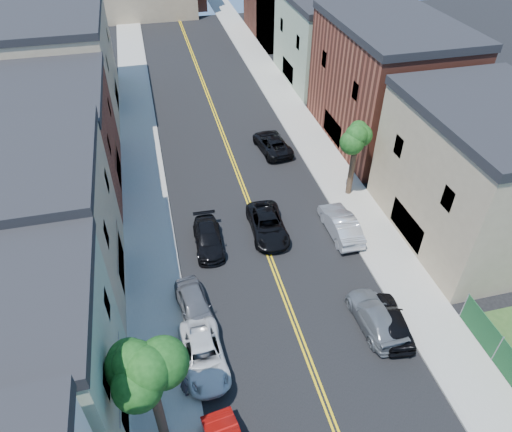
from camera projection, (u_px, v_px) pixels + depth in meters
sidewalk_left at (139, 153)px, 41.13m from camera, size 3.20×100.00×0.15m
sidewalk_right at (307, 133)px, 44.03m from camera, size 3.20×100.00×0.15m
curb_left at (159, 151)px, 41.45m from camera, size 0.30×100.00×0.15m
curb_right at (290, 135)px, 43.71m from camera, size 0.30×100.00×0.15m
bldg_left_palegrn at (3, 380)px, 19.33m from camera, size 9.00×8.00×8.50m
bldg_left_tan_near at (29, 236)px, 25.93m from camera, size 9.00×10.00×9.00m
bldg_left_brick at (51, 146)px, 34.51m from camera, size 9.00×12.00×8.00m
bldg_left_tan_far at (63, 67)px, 44.55m from camera, size 9.00×16.00×9.50m
bldg_right_tan at (478, 179)px, 30.33m from camera, size 9.00×12.00×9.00m
bldg_right_brick at (384, 86)px, 40.53m from camera, size 9.00×14.00×10.00m
bldg_right_palegrn at (327, 42)px, 51.52m from camera, size 9.00×12.00×8.50m
tree_left_mid at (145, 357)px, 17.48m from camera, size 5.20×5.20×9.29m
tree_right_far at (358, 129)px, 32.93m from camera, size 4.40×4.40×8.03m
white_pickup at (204, 356)px, 24.36m from camera, size 2.38×4.85×1.33m
grey_car_left at (195, 306)px, 26.88m from camera, size 2.30×4.50×1.47m
black_car_left at (208, 238)px, 31.50m from camera, size 2.04×4.66×1.33m
grey_car_right at (375, 317)px, 26.30m from camera, size 2.06×4.81×1.38m
black_car_right at (391, 321)px, 26.04m from camera, size 2.24×4.48×1.47m
silver_car_right at (341, 224)px, 32.43m from camera, size 1.73×4.91×1.62m
dark_car_right_far at (272, 143)px, 41.26m from camera, size 2.94×5.39×1.43m
black_suv_lane at (268, 225)px, 32.52m from camera, size 2.59×5.24×1.43m
pedestrian_left at (184, 383)px, 22.73m from camera, size 0.61×0.75×1.79m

